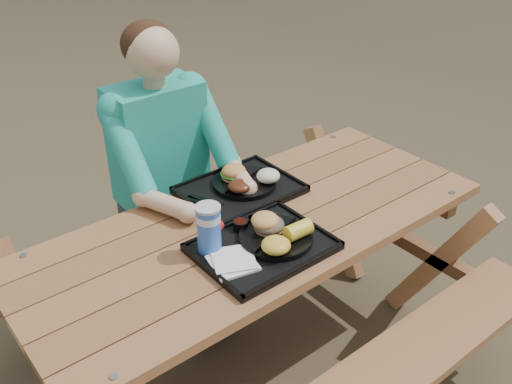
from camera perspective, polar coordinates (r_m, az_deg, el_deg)
ground at (r=2.62m, az=-0.00°, el=-16.72°), size 60.00×60.00×0.00m
picnic_table at (r=2.36m, az=-0.00°, el=-10.58°), size 1.80×1.49×0.75m
tray_near at (r=1.98m, az=0.67°, el=-5.58°), size 0.45×0.35×0.02m
tray_far at (r=2.30m, az=-1.61°, el=0.16°), size 0.45×0.35×0.02m
plate_near at (r=2.00m, az=1.99°, el=-4.59°), size 0.26×0.26×0.02m
plate_far at (r=2.32m, az=-1.18°, el=0.92°), size 0.26×0.26×0.02m
napkin_stack at (r=1.89m, az=-2.34°, el=-7.04°), size 0.17×0.17×0.02m
soda_cup at (r=1.91m, az=-4.74°, el=-3.78°), size 0.08×0.08×0.16m
condiment_bbq at (r=2.05m, az=-1.55°, el=-3.30°), size 0.06×0.06×0.03m
condiment_mustard at (r=2.07m, az=-0.19°, el=-2.91°), size 0.05×0.05×0.03m
sandwich at (r=1.99m, az=1.31°, el=-2.55°), size 0.10×0.10×0.11m
mac_cheese at (r=1.90m, az=2.01°, el=-5.33°), size 0.10×0.10×0.05m
corn_cob at (r=1.97m, az=4.22°, el=-3.84°), size 0.10×0.10×0.06m
cutlery_far at (r=2.22m, az=-5.10°, el=-0.86°), size 0.09×0.15×0.01m
burger at (r=2.31m, az=-2.24°, el=2.39°), size 0.10×0.10×0.09m
baked_beans at (r=2.23m, az=-1.63°, el=0.61°), size 0.10×0.10×0.04m
potato_salad at (r=2.29m, az=1.23°, el=1.63°), size 0.10×0.10×0.05m
diner at (r=2.57m, az=-9.12°, el=0.10°), size 0.48×0.84×1.28m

